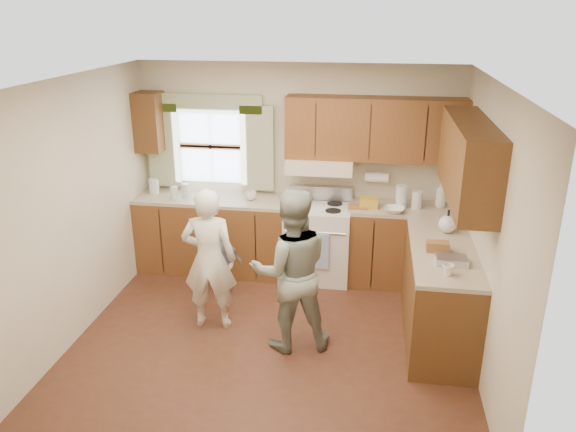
% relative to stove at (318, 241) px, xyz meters
% --- Properties ---
extents(room, '(3.80, 3.80, 3.80)m').
position_rel_stove_xyz_m(room, '(-0.30, -1.44, 0.78)').
color(room, '#482416').
rests_on(room, ground).
extents(kitchen_fixtures, '(3.80, 2.25, 2.15)m').
position_rel_stove_xyz_m(kitchen_fixtures, '(0.31, -0.36, 0.37)').
color(kitchen_fixtures, '#4F2811').
rests_on(kitchen_fixtures, ground).
extents(stove, '(0.76, 0.67, 1.07)m').
position_rel_stove_xyz_m(stove, '(0.00, 0.00, 0.00)').
color(stove, silver).
rests_on(stove, ground).
extents(woman_left, '(0.56, 0.39, 1.47)m').
position_rel_stove_xyz_m(woman_left, '(-0.95, -1.27, 0.27)').
color(woman_left, white).
rests_on(woman_left, ground).
extents(woman_right, '(0.90, 0.79, 1.58)m').
position_rel_stove_xyz_m(woman_right, '(-0.10, -1.51, 0.32)').
color(woman_right, '#22382D').
rests_on(woman_right, ground).
extents(child, '(0.48, 0.23, 0.80)m').
position_rel_stove_xyz_m(child, '(-1.03, -0.59, -0.06)').
color(child, slate).
rests_on(child, ground).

